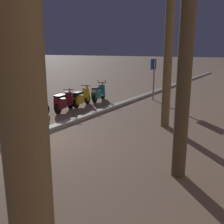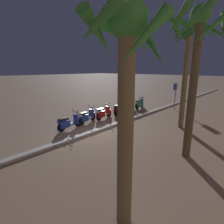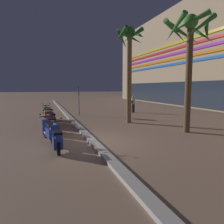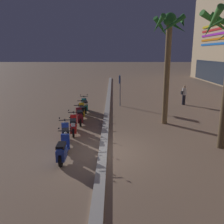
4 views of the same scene
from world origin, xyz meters
TOP-DOWN VIEW (x-y plane):
  - ground_plane at (0.00, 0.00)m, footprint 200.00×200.00m
  - curb_strip at (0.00, 0.18)m, footprint 60.00×0.36m
  - scooter_teal_second_in_line at (-7.09, -1.41)m, footprint 1.75×0.67m
  - scooter_yellow_mid_front at (-5.48, -1.41)m, footprint 1.77×0.64m
  - scooter_maroon_gap_after_mid at (-4.06, -1.37)m, footprint 1.72×0.67m
  - scooter_red_last_in_row at (-2.27, -1.44)m, footprint 1.80×0.61m
  - scooter_blue_lead_nearest at (-0.75, -1.56)m, footprint 1.77×0.69m
  - scooter_blue_far_back at (0.90, -1.35)m, footprint 1.82×0.56m
  - crossing_sign at (-9.14, 1.14)m, footprint 0.60×0.16m
  - palm_tree_by_mall_entrance at (-0.48, 5.39)m, footprint 2.72×2.63m
  - palm_tree_mid_walkway at (-4.27, 3.69)m, footprint 1.94×2.00m
  - pedestrian_window_shopping at (-9.59, 6.33)m, footprint 0.34×0.46m

SIDE VIEW (x-z plane):
  - ground_plane at x=0.00m, z-range 0.00..0.00m
  - curb_strip at x=0.00m, z-range 0.00..0.12m
  - scooter_yellow_mid_front at x=-5.48m, z-range -0.08..0.96m
  - scooter_blue_far_back at x=0.90m, z-range -0.14..1.03m
  - scooter_blue_lead_nearest at x=-0.75m, z-range -0.14..1.04m
  - scooter_teal_second_in_line at x=-7.09m, z-range -0.13..1.05m
  - scooter_red_last_in_row at x=-2.27m, z-range -0.13..1.05m
  - scooter_maroon_gap_after_mid at x=-4.06m, z-range -0.06..0.98m
  - pedestrian_window_shopping at x=-9.59m, z-range 0.04..1.62m
  - crossing_sign at x=-9.14m, z-range 0.30..2.70m
  - palm_tree_by_mall_entrance at x=-0.48m, z-range 1.60..7.59m
  - palm_tree_mid_walkway at x=-4.27m, z-range 1.49..7.72m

